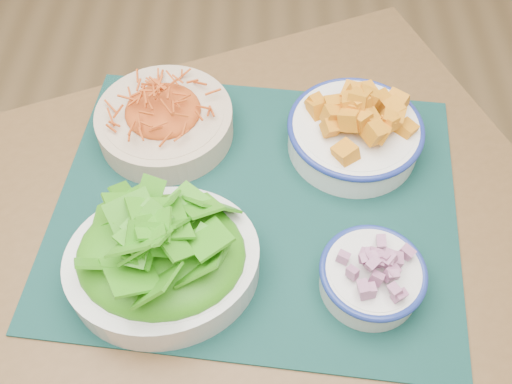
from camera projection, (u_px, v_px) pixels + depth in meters
table at (197, 275)px, 0.93m from camera, size 1.32×1.12×0.75m
placemat at (256, 204)px, 0.88m from camera, size 0.66×0.56×0.00m
carrot_bowl at (164, 117)px, 0.93m from camera, size 0.27×0.27×0.08m
squash_bowl at (356, 126)px, 0.90m from camera, size 0.24×0.24×0.11m
lettuce_bowl at (161, 255)px, 0.76m from camera, size 0.31×0.28×0.12m
onion_bowl at (373, 274)px, 0.77m from camera, size 0.18×0.18×0.08m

